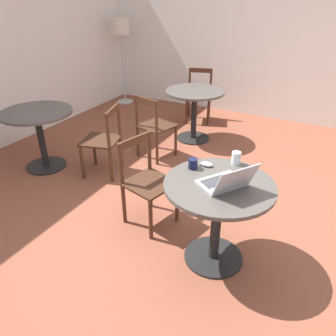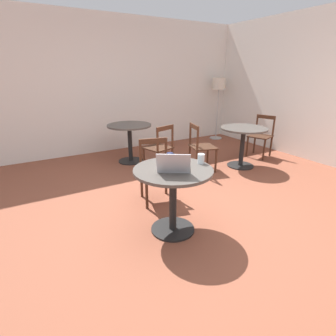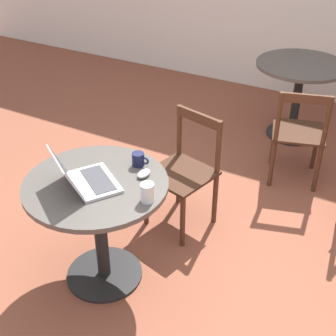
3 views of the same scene
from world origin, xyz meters
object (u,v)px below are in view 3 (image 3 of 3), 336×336
cafe_table_far (299,82)px  chair_near_back (185,172)px  cafe_table_near (98,207)px  mug (139,159)px  laptop (85,179)px  mouse (144,174)px  chair_far_front (298,135)px  drinking_glass (147,193)px

cafe_table_far → chair_near_back: chair_near_back is taller
cafe_table_near → mug: (0.12, 0.26, 0.22)m
chair_near_back → laptop: (-0.21, -0.79, 0.34)m
mouse → mug: bearing=136.0°
cafe_table_near → cafe_table_far: 2.45m
mouse → mug: 0.12m
mouse → mug: (-0.08, 0.08, 0.02)m
chair_far_front → mouse: 1.58m
cafe_table_far → laptop: size_ratio=1.87×
chair_far_front → cafe_table_near: bearing=-114.0°
chair_far_front → laptop: bearing=-114.0°
cafe_table_near → laptop: size_ratio=1.87×
cafe_table_far → drinking_glass: bearing=-93.9°
chair_far_front → cafe_table_far: bearing=106.1°
cafe_table_near → chair_far_front: size_ratio=0.99×
cafe_table_far → drinking_glass: 2.42m
cafe_table_far → chair_near_back: (-0.32, -1.66, -0.12)m
laptop → chair_far_front: bearing=66.0°
cafe_table_near → mouse: (0.20, 0.18, 0.19)m
cafe_table_far → drinking_glass: size_ratio=7.75×
cafe_table_near → chair_far_front: bearing=66.0°
laptop → mouse: bearing=45.8°
chair_near_back → mouse: (0.02, -0.55, 0.31)m
cafe_table_far → chair_near_back: bearing=-100.9°
cafe_table_near → chair_far_front: chair_far_front is taller
chair_near_back → chair_far_front: (0.54, 0.90, 0.00)m
cafe_table_far → mug: mug is taller
drinking_glass → laptop: bearing=-173.3°
drinking_glass → chair_far_front: bearing=76.8°
chair_near_back → mouse: size_ratio=8.18×
cafe_table_near → chair_near_back: size_ratio=0.99×
mouse → cafe_table_near: bearing=-138.0°
cafe_table_near → laptop: (-0.02, -0.05, 0.22)m
chair_far_front → laptop: (-0.75, -1.69, 0.34)m
chair_near_back → mouse: 0.64m
chair_near_back → laptop: size_ratio=1.88×
mouse → laptop: bearing=-134.2°
mouse → drinking_glass: size_ratio=0.95×
chair_near_back → chair_far_front: bearing=59.0°
laptop → mug: size_ratio=4.06×
chair_near_back → laptop: bearing=-105.0°
laptop → drinking_glass: (0.37, 0.04, 0.01)m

